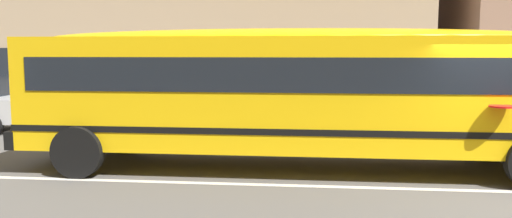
% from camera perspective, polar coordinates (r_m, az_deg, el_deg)
% --- Properties ---
extents(ground_plane, '(400.00, 400.00, 0.00)m').
position_cam_1_polar(ground_plane, '(9.95, 25.49, -8.15)').
color(ground_plane, '#54514F').
extents(sidewalk_far, '(120.00, 3.00, 0.01)m').
position_cam_1_polar(sidewalk_far, '(17.64, 16.86, -1.60)').
color(sidewalk_far, gray).
rests_on(sidewalk_far, ground_plane).
extents(lane_centreline, '(110.00, 0.16, 0.01)m').
position_cam_1_polar(lane_centreline, '(9.95, 25.49, -8.13)').
color(lane_centreline, silver).
rests_on(lane_centreline, ground_plane).
extents(school_bus, '(12.64, 2.99, 2.83)m').
position_cam_1_polar(school_bus, '(10.50, 5.96, 2.49)').
color(school_bus, yellow).
rests_on(school_bus, ground_plane).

